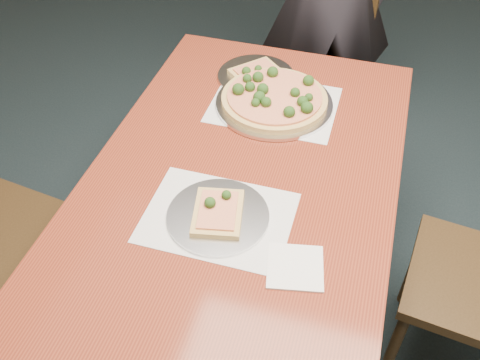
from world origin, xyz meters
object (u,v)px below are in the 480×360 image
(pizza_pan, at_px, (274,99))
(slice_plate_near, at_px, (218,214))
(chair_far, at_px, (319,56))
(dining_table, at_px, (240,202))
(slice_plate_far, at_px, (256,75))

(pizza_pan, xyz_separation_m, slice_plate_near, (-0.02, -0.54, -0.01))
(chair_far, xyz_separation_m, slice_plate_near, (-0.07, -1.28, 0.25))
(dining_table, xyz_separation_m, pizza_pan, (0.01, 0.38, 0.12))
(chair_far, bearing_deg, slice_plate_far, -97.28)
(chair_far, height_order, slice_plate_far, chair_far)
(dining_table, bearing_deg, chair_far, 87.33)
(pizza_pan, height_order, slice_plate_far, pizza_pan)
(chair_far, height_order, slice_plate_near, chair_far)
(pizza_pan, relative_size, slice_plate_far, 1.42)
(chair_far, xyz_separation_m, slice_plate_far, (-0.15, -0.60, 0.25))
(chair_far, bearing_deg, slice_plate_near, -86.46)
(pizza_pan, bearing_deg, dining_table, -91.17)
(chair_far, height_order, pizza_pan, chair_far)
(dining_table, distance_m, slice_plate_far, 0.55)
(pizza_pan, distance_m, slice_plate_far, 0.18)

